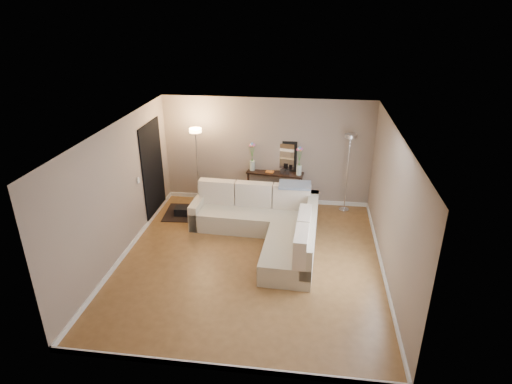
# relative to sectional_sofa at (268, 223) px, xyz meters

# --- Properties ---
(floor) EXTENTS (5.00, 5.50, 0.01)m
(floor) POSITION_rel_sectional_sofa_xyz_m (-0.23, -0.92, -0.36)
(floor) COLOR brown
(floor) RESTS_ON ground
(ceiling) EXTENTS (5.00, 5.50, 0.01)m
(ceiling) POSITION_rel_sectional_sofa_xyz_m (-0.23, -0.92, 2.25)
(ceiling) COLOR white
(ceiling) RESTS_ON ground
(wall_back) EXTENTS (5.00, 0.02, 2.60)m
(wall_back) POSITION_rel_sectional_sofa_xyz_m (-0.23, 1.84, 0.94)
(wall_back) COLOR gray
(wall_back) RESTS_ON ground
(wall_front) EXTENTS (5.00, 0.02, 2.60)m
(wall_front) POSITION_rel_sectional_sofa_xyz_m (-0.23, -3.68, 0.94)
(wall_front) COLOR gray
(wall_front) RESTS_ON ground
(wall_left) EXTENTS (0.02, 5.50, 2.60)m
(wall_left) POSITION_rel_sectional_sofa_xyz_m (-2.74, -0.92, 0.94)
(wall_left) COLOR gray
(wall_left) RESTS_ON ground
(wall_right) EXTENTS (0.02, 5.50, 2.60)m
(wall_right) POSITION_rel_sectional_sofa_xyz_m (2.28, -0.92, 0.94)
(wall_right) COLOR gray
(wall_right) RESTS_ON ground
(baseboard_back) EXTENTS (5.00, 0.03, 0.10)m
(baseboard_back) POSITION_rel_sectional_sofa_xyz_m (-0.23, 1.81, -0.31)
(baseboard_back) COLOR white
(baseboard_back) RESTS_ON ground
(baseboard_front) EXTENTS (5.00, 0.03, 0.10)m
(baseboard_front) POSITION_rel_sectional_sofa_xyz_m (-0.23, -3.66, -0.31)
(baseboard_front) COLOR white
(baseboard_front) RESTS_ON ground
(baseboard_left) EXTENTS (0.03, 5.50, 0.10)m
(baseboard_left) POSITION_rel_sectional_sofa_xyz_m (-2.72, -0.92, -0.31)
(baseboard_left) COLOR white
(baseboard_left) RESTS_ON ground
(baseboard_right) EXTENTS (0.03, 5.50, 0.10)m
(baseboard_right) POSITION_rel_sectional_sofa_xyz_m (2.25, -0.92, -0.31)
(baseboard_right) COLOR white
(baseboard_right) RESTS_ON ground
(doorway) EXTENTS (0.02, 1.20, 2.20)m
(doorway) POSITION_rel_sectional_sofa_xyz_m (-2.71, 0.78, 0.74)
(doorway) COLOR black
(doorway) RESTS_ON ground
(switch_plate) EXTENTS (0.02, 0.08, 0.12)m
(switch_plate) POSITION_rel_sectional_sofa_xyz_m (-2.71, -0.07, 0.84)
(switch_plate) COLOR white
(switch_plate) RESTS_ON ground
(sectional_sofa) EXTENTS (2.77, 2.73, 0.96)m
(sectional_sofa) POSITION_rel_sectional_sofa_xyz_m (0.00, 0.00, 0.00)
(sectional_sofa) COLOR beige
(sectional_sofa) RESTS_ON floor
(throw_blanket) EXTENTS (0.70, 0.41, 0.09)m
(throw_blanket) POSITION_rel_sectional_sofa_xyz_m (0.51, 0.65, 0.62)
(throw_blanket) COLOR gray
(throw_blanket) RESTS_ON sectional_sofa
(console_table) EXTENTS (1.40, 0.55, 0.84)m
(console_table) POSITION_rel_sectional_sofa_xyz_m (-0.10, 1.71, 0.11)
(console_table) COLOR black
(console_table) RESTS_ON floor
(leaning_mirror) EXTENTS (0.96, 0.17, 0.75)m
(leaning_mirror) POSITION_rel_sectional_sofa_xyz_m (0.02, 1.86, 0.85)
(leaning_mirror) COLOR black
(leaning_mirror) RESTS_ON console_table
(table_decor) EXTENTS (0.58, 0.17, 0.14)m
(table_decor) POSITION_rel_sectional_sofa_xyz_m (-0.02, 1.65, 0.50)
(table_decor) COLOR orange
(table_decor) RESTS_ON console_table
(flower_vase_left) EXTENTS (0.16, 0.14, 0.72)m
(flower_vase_left) POSITION_rel_sectional_sofa_xyz_m (-0.58, 1.77, 0.77)
(flower_vase_left) COLOR silver
(flower_vase_left) RESTS_ON console_table
(flower_vase_right) EXTENTS (0.16, 0.14, 0.72)m
(flower_vase_right) POSITION_rel_sectional_sofa_xyz_m (0.56, 1.61, 0.77)
(flower_vase_right) COLOR silver
(flower_vase_right) RESTS_ON console_table
(floor_lamp_lit) EXTENTS (0.30, 0.30, 1.97)m
(floor_lamp_lit) POSITION_rel_sectional_sofa_xyz_m (-1.81, 1.29, 1.03)
(floor_lamp_lit) COLOR silver
(floor_lamp_lit) RESTS_ON floor
(floor_lamp_unlit) EXTENTS (0.29, 0.29, 1.89)m
(floor_lamp_unlit) POSITION_rel_sectional_sofa_xyz_m (1.68, 1.55, 0.98)
(floor_lamp_unlit) COLOR silver
(floor_lamp_unlit) RESTS_ON floor
(charcoal_rug) EXTENTS (1.35, 1.06, 0.02)m
(charcoal_rug) POSITION_rel_sectional_sofa_xyz_m (-1.89, 0.90, -0.35)
(charcoal_rug) COLOR black
(charcoal_rug) RESTS_ON floor
(black_bag) EXTENTS (0.38, 0.28, 0.24)m
(black_bag) POSITION_rel_sectional_sofa_xyz_m (-2.09, 0.79, -0.28)
(black_bag) COLOR black
(black_bag) RESTS_ON charcoal_rug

